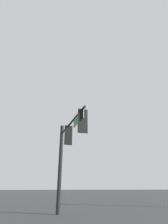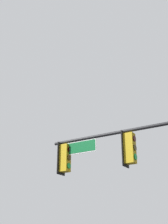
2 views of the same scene
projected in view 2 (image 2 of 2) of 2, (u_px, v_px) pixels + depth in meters
signal_pole_near at (135, 169)px, 10.73m from camera, size 5.24×0.78×6.00m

